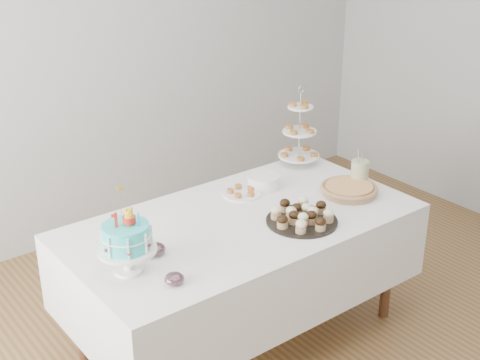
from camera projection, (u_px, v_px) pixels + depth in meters
walls at (280, 133)px, 3.16m from camera, size 5.04×4.04×2.70m
table at (241, 256)px, 3.71m from camera, size 1.92×1.02×0.77m
birthday_cake at (127, 250)px, 3.07m from camera, size 0.28×0.28×0.42m
cupcake_tray at (302, 215)px, 3.56m from camera, size 0.39×0.39×0.09m
pie at (349, 189)px, 3.90m from camera, size 0.34×0.34×0.05m
tiered_stand at (300, 132)px, 4.25m from camera, size 0.27×0.27×0.52m
plate_stack at (264, 181)px, 3.98m from camera, size 0.19×0.19×0.08m
pastry_plate at (242, 192)px, 3.89m from camera, size 0.23×0.23×0.03m
jam_bowl_a at (174, 279)px, 3.02m from camera, size 0.09×0.09×0.05m
jam_bowl_b at (155, 249)px, 3.26m from camera, size 0.10×0.10×0.06m
utensil_pitcher at (360, 172)px, 4.00m from camera, size 0.11×0.11×0.24m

